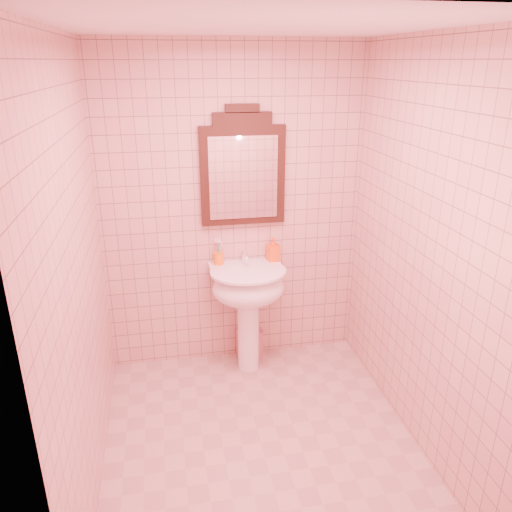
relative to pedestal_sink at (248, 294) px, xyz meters
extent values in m
plane|color=tan|center=(-0.07, -0.87, -0.66)|extent=(2.20, 2.20, 0.00)
cube|color=#D1A492|center=(-0.07, 0.23, 0.59)|extent=(2.00, 0.02, 2.50)
cylinder|color=white|center=(0.00, 0.01, -0.31)|extent=(0.17, 0.17, 0.70)
ellipsoid|color=white|center=(0.00, -0.01, 0.06)|extent=(0.56, 0.46, 0.28)
cube|color=white|center=(0.00, 0.15, 0.17)|extent=(0.56, 0.15, 0.05)
cylinder|color=white|center=(0.00, -0.01, 0.19)|extent=(0.58, 0.58, 0.02)
cylinder|color=white|center=(0.00, 0.15, 0.25)|extent=(0.04, 0.04, 0.09)
cylinder|color=white|center=(0.00, 0.10, 0.28)|extent=(0.02, 0.10, 0.02)
cylinder|color=white|center=(0.00, 0.05, 0.26)|extent=(0.02, 0.02, 0.04)
cube|color=white|center=(0.00, 0.16, 0.30)|extent=(0.02, 0.07, 0.01)
cube|color=black|center=(0.00, 0.20, 0.88)|extent=(0.64, 0.05, 0.74)
cube|color=black|center=(0.00, 0.20, 1.30)|extent=(0.43, 0.05, 0.09)
cube|color=black|center=(0.00, 0.20, 1.37)|extent=(0.25, 0.05, 0.06)
cube|color=white|center=(0.00, 0.17, 0.87)|extent=(0.51, 0.01, 0.62)
cylinder|color=orange|center=(-0.20, 0.16, 0.25)|extent=(0.08, 0.08, 0.10)
cylinder|color=silver|center=(-0.19, 0.16, 0.29)|extent=(0.01, 0.01, 0.18)
cylinder|color=#338CD8|center=(-0.20, 0.18, 0.29)|extent=(0.01, 0.01, 0.18)
cylinder|color=#E5334C|center=(-0.22, 0.16, 0.29)|extent=(0.01, 0.01, 0.18)
cylinder|color=#3FBF59|center=(-0.20, 0.15, 0.29)|extent=(0.01, 0.01, 0.18)
imported|color=#F05614|center=(0.23, 0.16, 0.30)|extent=(0.10, 0.10, 0.19)
cube|color=#D17B7B|center=(0.03, 0.17, -0.54)|extent=(0.21, 0.15, 0.25)
camera|label=1|loc=(-0.59, -3.42, 1.68)|focal=35.00mm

